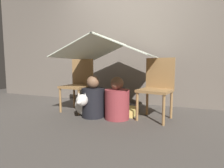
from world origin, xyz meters
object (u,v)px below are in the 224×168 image
person_front (93,100)px  person_second (117,102)px  chair_left (79,82)px  dog (87,105)px  chair_right (157,86)px

person_front → person_second: (0.36, 0.03, -0.01)m
chair_left → person_front: chair_left is taller
person_second → dog: bearing=-167.2°
chair_left → person_front: 0.54m
chair_right → chair_left: bearing=-168.5°
chair_left → dog: bearing=-40.8°
chair_right → person_second: (-0.52, -0.23, -0.23)m
person_second → chair_right: bearing=24.4°
chair_left → person_second: size_ratio=1.44×
person_second → dog: 0.44m
chair_left → person_front: size_ratio=1.43×
person_second → chair_left: bearing=163.0°
chair_right → dog: (-0.94, -0.33, -0.29)m
chair_left → person_second: bearing=-13.9°
chair_left → person_second: chair_left is taller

